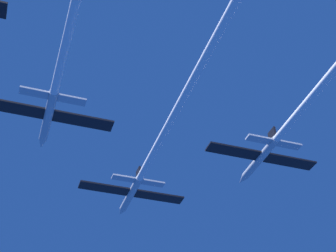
{
  "coord_description": "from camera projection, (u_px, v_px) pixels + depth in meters",
  "views": [
    {
      "loc": [
        -21.36,
        -84.68,
        -49.97
      ],
      "look_at": [
        -0.67,
        -21.0,
        -0.1
      ],
      "focal_mm": 57.72,
      "sensor_mm": 36.0,
      "label": 1
    }
  ],
  "objects": [
    {
      "name": "jet_lead",
      "position": [
        161.0,
        139.0,
        85.43
      ],
      "size": [
        19.5,
        63.47,
        3.23
      ],
      "color": "#B2BAC6"
    },
    {
      "name": "jet_left_wing",
      "position": [
        70.0,
        26.0,
        66.21
      ],
      "size": [
        19.5,
        65.6,
        3.23
      ],
      "color": "#B2BAC6"
    },
    {
      "name": "jet_right_wing",
      "position": [
        326.0,
        80.0,
        75.23
      ],
      "size": [
        19.5,
        69.2,
        3.23
      ],
      "color": "#B2BAC6"
    }
  ]
}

